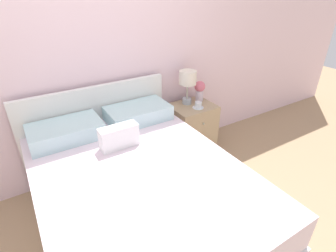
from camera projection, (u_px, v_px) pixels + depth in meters
ground_plane at (104, 169)px, 2.91m from camera, size 12.00×12.00×0.00m
wall_back at (84, 49)px, 2.34m from camera, size 8.00×0.06×2.60m
bed at (138, 195)px, 2.08m from camera, size 1.45×1.92×0.97m
nightstand at (191, 129)px, 3.07m from camera, size 0.48×0.42×0.61m
table_lamp at (188, 80)px, 2.84m from camera, size 0.19×0.19×0.38m
flower_vase at (200, 90)px, 2.98m from camera, size 0.12×0.12×0.23m
teacup at (198, 105)px, 2.85m from camera, size 0.12×0.12×0.07m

